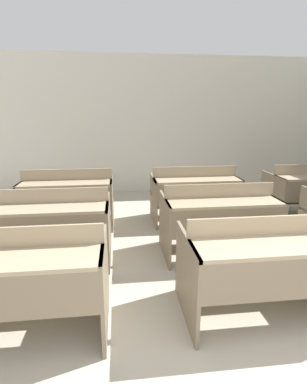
{
  "coord_description": "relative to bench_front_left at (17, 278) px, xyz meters",
  "views": [
    {
      "loc": [
        -0.96,
        -0.51,
        1.61
      ],
      "look_at": [
        -0.57,
        2.77,
        0.74
      ],
      "focal_mm": 28.0,
      "sensor_mm": 36.0,
      "label": 1
    }
  ],
  "objects": [
    {
      "name": "bench_front_center",
      "position": [
        1.88,
        0.0,
        0.0
      ],
      "size": [
        1.27,
        0.75,
        0.84
      ],
      "color": "#7C6D56",
      "rests_on": "ground_plane"
    },
    {
      "name": "bench_front_left",
      "position": [
        0.0,
        0.0,
        0.0
      ],
      "size": [
        1.27,
        0.75,
        0.84
      ],
      "color": "#7D6D56",
      "rests_on": "ground_plane"
    },
    {
      "name": "wall_back",
      "position": [
        1.71,
        4.18,
        0.9
      ],
      "size": [
        6.86,
        0.06,
        2.72
      ],
      "color": "beige",
      "rests_on": "ground_plane"
    },
    {
      "name": "bench_third_left",
      "position": [
        0.02,
        2.23,
        0.0
      ],
      "size": [
        1.27,
        0.75,
        0.84
      ],
      "color": "#786952",
      "rests_on": "ground_plane"
    },
    {
      "name": "bench_second_left",
      "position": [
        0.0,
        1.1,
        0.0
      ],
      "size": [
        1.27,
        0.75,
        0.84
      ],
      "color": "#7D6E57",
      "rests_on": "ground_plane"
    },
    {
      "name": "bench_second_center",
      "position": [
        1.88,
        1.11,
        0.0
      ],
      "size": [
        1.27,
        0.75,
        0.84
      ],
      "color": "#796A53",
      "rests_on": "ground_plane"
    },
    {
      "name": "bench_third_center",
      "position": [
        1.88,
        2.24,
        0.0
      ],
      "size": [
        1.27,
        0.75,
        0.84
      ],
      "color": "#7A6B54",
      "rests_on": "ground_plane"
    }
  ]
}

